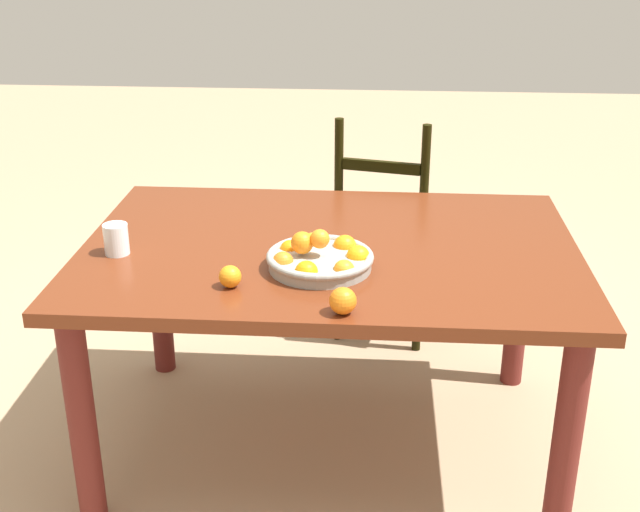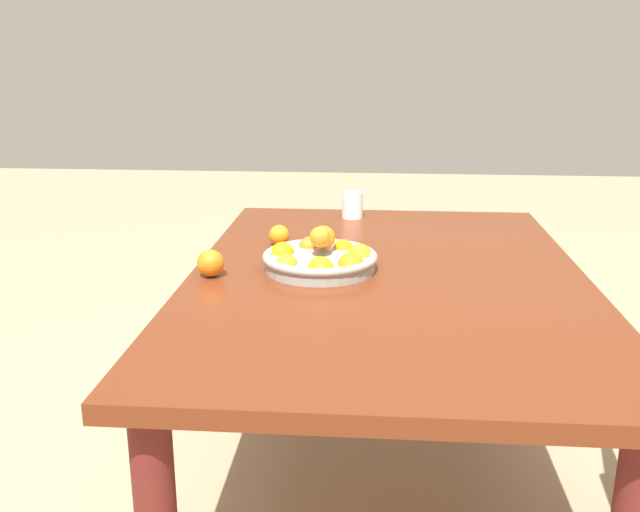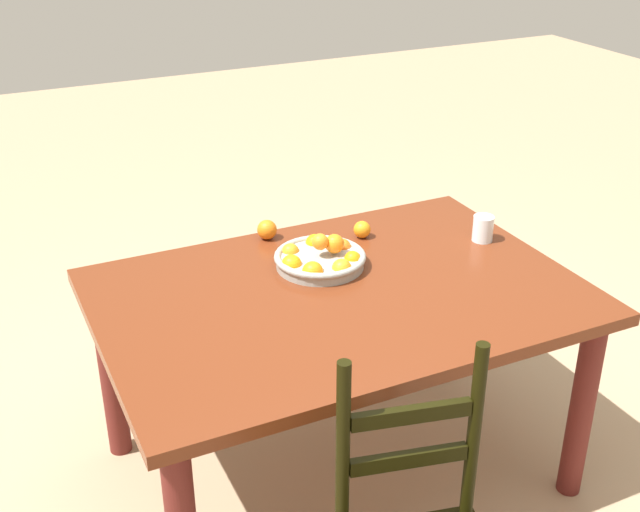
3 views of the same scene
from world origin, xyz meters
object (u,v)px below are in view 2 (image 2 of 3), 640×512
orange_loose_0 (279,235)px  drinking_glass (352,205)px  dining_table (386,308)px  orange_loose_1 (211,263)px  fruit_bowl (321,259)px

orange_loose_0 → drinking_glass: size_ratio=0.67×
dining_table → drinking_glass: (-0.65, -0.12, 0.15)m
orange_loose_0 → orange_loose_1: 0.36m
dining_table → drinking_glass: bearing=-169.6°
fruit_bowl → drinking_glass: bearing=174.2°
dining_table → orange_loose_1: (0.06, -0.48, 0.14)m
dining_table → orange_loose_0: bearing=-128.1°
orange_loose_0 → orange_loose_1: orange_loose_1 is taller
orange_loose_1 → drinking_glass: (-0.72, 0.36, 0.01)m
fruit_bowl → orange_loose_1: size_ratio=4.35×
fruit_bowl → drinking_glass: fruit_bowl is taller
fruit_bowl → drinking_glass: 0.64m
drinking_glass → dining_table: bearing=10.4°
orange_loose_0 → drinking_glass: (-0.39, 0.21, 0.02)m
orange_loose_1 → drinking_glass: bearing=153.6°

